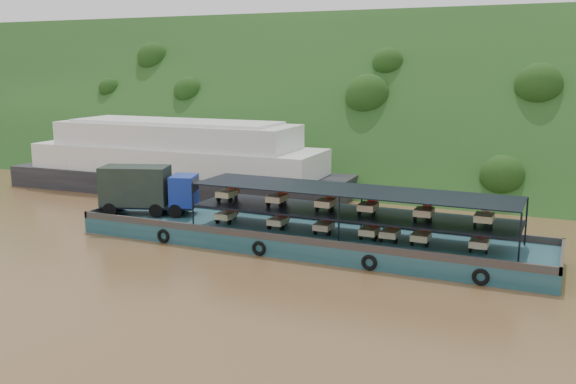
% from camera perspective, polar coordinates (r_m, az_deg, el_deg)
% --- Properties ---
extents(ground, '(160.00, 160.00, 0.00)m').
position_cam_1_polar(ground, '(48.21, 0.71, -4.56)').
color(ground, brown).
rests_on(ground, ground).
extents(hillside, '(140.00, 39.60, 39.60)m').
position_cam_1_polar(hillside, '(81.76, 10.81, 1.82)').
color(hillside, '#193914').
rests_on(hillside, ground).
extents(cargo_barge, '(35.12, 7.18, 5.09)m').
position_cam_1_polar(cargo_barge, '(47.70, -0.54, -3.13)').
color(cargo_barge, '#144047').
rests_on(cargo_barge, ground).
extents(passenger_ferry, '(37.10, 10.25, 7.46)m').
position_cam_1_polar(passenger_ferry, '(68.22, -9.85, 2.75)').
color(passenger_ferry, black).
rests_on(passenger_ferry, ground).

